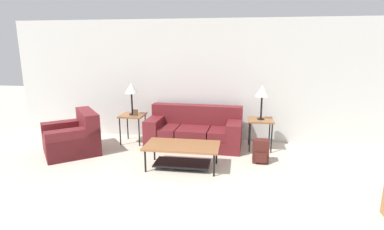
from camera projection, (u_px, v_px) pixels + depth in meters
wall_back at (212, 81)px, 6.47m from camera, size 9.03×0.06×2.60m
couch at (195, 132)px, 6.21m from camera, size 1.96×0.94×0.82m
armchair at (73, 138)px, 5.82m from camera, size 1.36×1.36×0.80m
coffee_table at (182, 151)px, 5.07m from camera, size 1.25×0.67×0.41m
side_table_left at (133, 118)px, 6.36m from camera, size 0.49×0.51×0.62m
side_table_right at (261, 123)px, 5.96m from camera, size 0.49×0.51×0.62m
table_lamp_left at (131, 89)px, 6.22m from camera, size 0.27×0.27×0.68m
table_lamp_right at (262, 92)px, 5.82m from camera, size 0.27×0.27×0.68m
backpack at (261, 151)px, 5.33m from camera, size 0.28×0.27×0.42m
picture_frame at (135, 113)px, 6.24m from camera, size 0.10×0.04×0.13m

